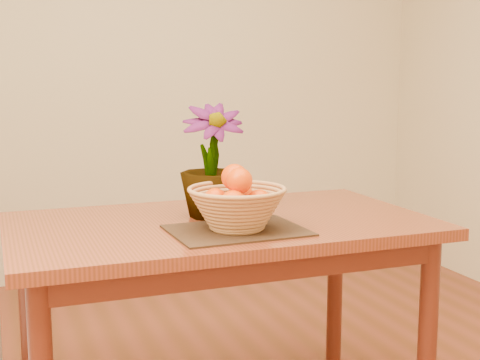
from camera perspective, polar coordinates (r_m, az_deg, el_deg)
name	(u,v)px	position (r m, az deg, el deg)	size (l,w,h in m)	color
wall_back	(113,55)	(4.10, -10.77, 10.45)	(4.00, 0.02, 2.70)	beige
table	(221,245)	(2.28, -1.64, -5.60)	(1.40, 0.80, 0.75)	maroon
placemat	(237,230)	(2.10, -0.25, -4.33)	(0.41, 0.31, 0.01)	#342013
wicker_basket	(237,210)	(2.08, -0.26, -2.57)	(0.31, 0.31, 0.13)	tan
orange_pile	(237,194)	(2.07, -0.26, -1.18)	(0.20, 0.20, 0.15)	#FF3304
potted_plant	(212,161)	(2.28, -2.41, 1.63)	(0.22, 0.22, 0.39)	#1A4012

